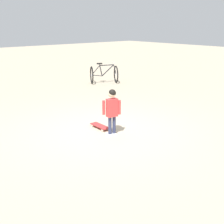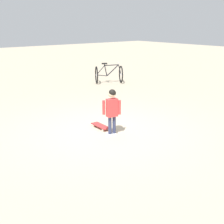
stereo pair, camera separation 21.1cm
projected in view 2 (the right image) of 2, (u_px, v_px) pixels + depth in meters
The scene contains 4 objects.
ground_plane at pixel (105, 130), 7.18m from camera, with size 50.00×50.00×0.00m, color tan.
child_person at pixel (112, 107), 6.67m from camera, with size 0.27×0.34×1.06m.
skateboard at pixel (101, 126), 7.31m from camera, with size 0.59×0.22×0.07m.
bicycle_mid at pixel (109, 74), 12.59m from camera, with size 1.14×1.28×0.85m.
Camera 2 is at (5.36, -4.13, 2.45)m, focal length 48.99 mm.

